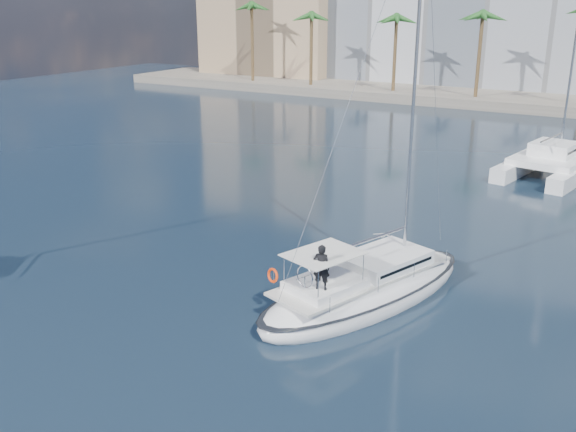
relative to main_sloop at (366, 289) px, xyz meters
The scene contains 8 objects.
ground 4.08m from the main_sloop, behind, with size 160.00×160.00×0.00m, color black.
quay 60.68m from the main_sloop, 93.80° to the left, with size 120.00×14.00×1.20m, color gray.
building_tan_left 83.23m from the main_sloop, 123.87° to the left, with size 22.00×14.00×22.00m, color tan.
palm_left 68.84m from the main_sloop, 123.91° to the left, with size 3.60×3.60×12.30m.
palm_centre 57.53m from the main_sloop, 94.07° to the left, with size 3.60×3.60×12.30m.
main_sloop is the anchor object (origin of this frame).
catamaran 26.76m from the main_sloop, 82.81° to the left, with size 6.93×11.16×15.39m.
seagull 7.15m from the main_sloop, 106.29° to the left, with size 1.14×0.49×0.21m.
Camera 1 is at (13.98, -23.26, 12.54)m, focal length 40.00 mm.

